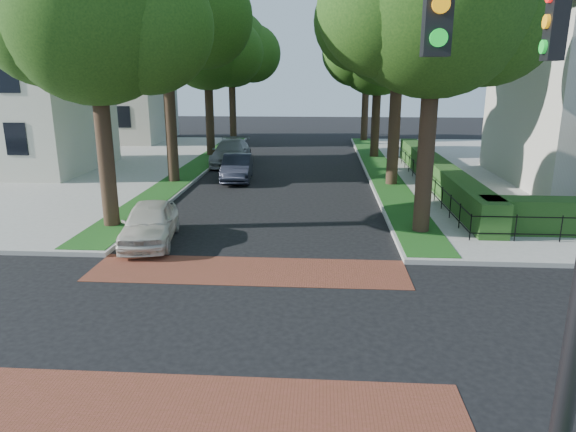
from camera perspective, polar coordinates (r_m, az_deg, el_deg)
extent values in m
plane|color=black|center=(11.82, -6.66, -11.73)|extent=(120.00, 120.00, 0.00)
cube|color=brown|center=(14.70, -4.43, -6.07)|extent=(9.00, 2.20, 0.01)
cube|color=brown|center=(9.15, -10.47, -20.76)|extent=(9.00, 2.20, 0.01)
cube|color=#174914|center=(30.08, 10.22, 5.14)|extent=(1.60, 29.80, 0.02)
cube|color=#174914|center=(30.80, -10.26, 5.38)|extent=(1.60, 29.80, 0.02)
cylinder|color=black|center=(17.75, 15.29, 9.85)|extent=(0.56, 0.56, 7.35)
sphere|color=#1A3D10|center=(18.48, 21.44, 20.41)|extent=(4.65, 4.65, 4.65)
sphere|color=#1A3D10|center=(17.37, 10.91, 21.87)|extent=(4.34, 4.34, 4.34)
cylinder|color=black|center=(25.61, 11.85, 11.98)|extent=(0.56, 0.56, 7.70)
sphere|color=#1A3D10|center=(25.72, 12.38, 21.06)|extent=(6.60, 6.60, 6.60)
sphere|color=#1A3D10|center=(26.28, 16.38, 19.80)|extent=(4.95, 4.95, 4.95)
sphere|color=#1A3D10|center=(25.32, 8.46, 20.65)|extent=(4.62, 4.62, 4.62)
sphere|color=#1A3D10|center=(27.41, 12.14, 21.75)|extent=(4.29, 4.29, 4.29)
cylinder|color=black|center=(34.56, 9.78, 12.00)|extent=(0.56, 0.56, 6.65)
sphere|color=#1A3D10|center=(34.55, 10.05, 17.82)|extent=(5.80, 5.80, 5.80)
sphere|color=#1A3D10|center=(35.03, 12.68, 17.00)|extent=(4.35, 4.35, 4.35)
sphere|color=#1A3D10|center=(34.22, 7.54, 17.44)|extent=(4.06, 4.06, 4.06)
sphere|color=#1A3D10|center=(36.03, 10.01, 18.51)|extent=(3.77, 3.77, 3.77)
cylinder|color=black|center=(43.51, 8.60, 12.92)|extent=(0.56, 0.56, 7.00)
sphere|color=#1A3D10|center=(43.52, 8.80, 17.79)|extent=(6.00, 6.00, 6.00)
sphere|color=#1A3D10|center=(43.97, 10.99, 17.15)|extent=(4.50, 4.50, 4.50)
sphere|color=#1A3D10|center=(43.22, 6.73, 17.48)|extent=(4.20, 4.20, 4.20)
sphere|color=#1A3D10|center=(45.05, 8.80, 18.34)|extent=(3.90, 3.90, 3.90)
cylinder|color=black|center=(18.98, -19.86, 9.28)|extent=(0.56, 0.56, 7.00)
sphere|color=#1A3D10|center=(19.01, -20.93, 20.41)|extent=(6.00, 6.00, 6.00)
sphere|color=#1A3D10|center=(18.66, -15.51, 19.71)|extent=(4.50, 4.50, 4.50)
sphere|color=#1A3D10|center=(19.45, -25.35, 18.94)|extent=(4.20, 4.20, 4.20)
sphere|color=#1A3D10|center=(20.40, -18.96, 21.58)|extent=(3.90, 3.90, 3.90)
cylinder|color=black|center=(26.46, -13.04, 12.39)|extent=(0.56, 0.56, 8.05)
sphere|color=#1A3D10|center=(26.61, -13.63, 21.57)|extent=(6.40, 6.40, 6.40)
sphere|color=#1A3D10|center=(26.41, -9.46, 20.95)|extent=(4.80, 4.80, 4.80)
sphere|color=#1A3D10|center=(26.89, -17.20, 20.62)|extent=(4.48, 4.48, 4.48)
sphere|color=#1A3D10|center=(28.17, -12.46, 22.29)|extent=(4.16, 4.16, 4.16)
cylinder|color=black|center=(35.20, -8.75, 12.27)|extent=(0.56, 0.56, 6.86)
sphere|color=#1A3D10|center=(35.20, -9.00, 18.17)|extent=(5.60, 5.60, 5.60)
sphere|color=#1A3D10|center=(35.18, -6.30, 17.61)|extent=(4.20, 4.20, 4.20)
sphere|color=#1A3D10|center=(35.32, -11.38, 17.57)|extent=(3.92, 3.92, 3.92)
sphere|color=#1A3D10|center=(36.58, -8.37, 18.87)|extent=(3.64, 3.64, 3.64)
cylinder|color=black|center=(44.02, -6.21, 13.12)|extent=(0.56, 0.56, 7.14)
sphere|color=#1A3D10|center=(44.04, -6.36, 18.03)|extent=(6.20, 6.20, 6.20)
sphere|color=#1A3D10|center=(44.06, -3.98, 17.56)|extent=(4.65, 4.65, 4.65)
sphere|color=#1A3D10|center=(44.12, -8.47, 17.57)|extent=(4.34, 4.34, 4.34)
sphere|color=#1A3D10|center=(45.58, -5.89, 18.58)|extent=(4.03, 4.03, 4.03)
cube|color=#1F4618|center=(26.37, 16.21, 4.66)|extent=(1.00, 18.00, 1.20)
cube|color=beige|center=(33.38, -28.37, 10.18)|extent=(9.00, 8.00, 6.50)
cube|color=brown|center=(30.73, -26.73, 19.62)|extent=(0.80, 0.80, 3.64)
cube|color=beige|center=(45.87, -19.11, 12.07)|extent=(9.00, 8.00, 6.50)
cube|color=brown|center=(43.47, -17.09, 18.81)|extent=(0.80, 0.80, 3.64)
cube|color=black|center=(5.90, 16.36, 21.50)|extent=(0.28, 0.22, 1.00)
cylinder|color=orange|center=(5.77, 16.65, 21.63)|extent=(0.18, 0.05, 0.18)
cylinder|color=#0CB226|center=(5.74, 16.39, 18.46)|extent=(0.18, 0.05, 0.18)
cube|color=black|center=(8.07, 27.67, 18.60)|extent=(0.22, 0.28, 1.00)
cylinder|color=orange|center=(8.03, 26.78, 18.74)|extent=(0.05, 0.18, 0.18)
cylinder|color=#0CB226|center=(8.00, 26.49, 16.47)|extent=(0.05, 0.18, 0.18)
imported|color=silver|center=(17.50, -15.12, -0.73)|extent=(2.19, 4.16, 1.35)
imported|color=#1D202C|center=(27.26, -5.65, 5.37)|extent=(1.74, 4.20, 1.35)
imported|color=gray|center=(32.21, -6.35, 7.04)|extent=(2.33, 5.31, 1.52)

